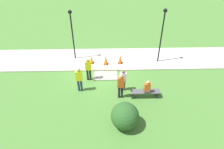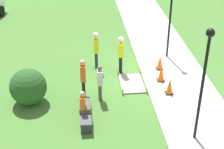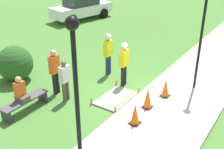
{
  "view_description": "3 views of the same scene",
  "coord_description": "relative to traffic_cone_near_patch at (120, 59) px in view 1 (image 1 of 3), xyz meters",
  "views": [
    {
      "loc": [
        -0.78,
        12.82,
        9.58
      ],
      "look_at": [
        -1.06,
        1.69,
        0.97
      ],
      "focal_mm": 35.0,
      "sensor_mm": 36.0,
      "label": 1
    },
    {
      "loc": [
        -13.8,
        2.86,
        8.16
      ],
      "look_at": [
        -1.23,
        1.56,
        0.89
      ],
      "focal_mm": 55.0,
      "sensor_mm": 36.0,
      "label": 2
    },
    {
      "loc": [
        -8.38,
        -4.45,
        5.51
      ],
      "look_at": [
        -0.22,
        1.06,
        0.73
      ],
      "focal_mm": 45.0,
      "sensor_mm": 36.0,
      "label": 3
    }
  ],
  "objects": [
    {
      "name": "worker_assistant",
      "position": [
        2.76,
        2.95,
        0.69
      ],
      "size": [
        0.4,
        0.27,
        1.89
      ],
      "color": "navy",
      "rests_on": "ground_plane"
    },
    {
      "name": "lamppost_near",
      "position": [
        3.48,
        -0.76,
        2.2
      ],
      "size": [
        0.28,
        0.28,
        3.91
      ],
      "color": "black",
      "rests_on": "sidewalk"
    },
    {
      "name": "bystander_in_orange_shirt",
      "position": [
        0.18,
        3.65,
        0.58
      ],
      "size": [
        0.4,
        0.24,
        1.82
      ],
      "color": "black",
      "rests_on": "ground_plane"
    },
    {
      "name": "worker_supervisor",
      "position": [
        2.25,
        1.82,
        0.66
      ],
      "size": [
        0.4,
        0.27,
        1.86
      ],
      "color": "black",
      "rests_on": "ground_plane"
    },
    {
      "name": "lamppost_far",
      "position": [
        -2.91,
        -0.2,
        2.34
      ],
      "size": [
        0.28,
        0.28,
        4.17
      ],
      "color": "black",
      "rests_on": "sidewalk"
    },
    {
      "name": "ground_plane",
      "position": [
        1.74,
        0.86,
        -0.46
      ],
      "size": [
        60.0,
        60.0,
        0.0
      ],
      "primitive_type": "plane",
      "color": "#477A33"
    },
    {
      "name": "shrub_rounded_near",
      "position": [
        0.08,
        5.9,
        0.3
      ],
      "size": [
        1.52,
        1.52,
        1.52
      ],
      "color": "#285623",
      "rests_on": "ground_plane"
    },
    {
      "name": "bystander_in_gray_shirt",
      "position": [
        -0.01,
        2.97,
        0.44
      ],
      "size": [
        0.4,
        0.22,
        1.61
      ],
      "color": "brown",
      "rests_on": "ground_plane"
    },
    {
      "name": "sidewalk",
      "position": [
        1.74,
        -0.64,
        -0.41
      ],
      "size": [
        28.0,
        3.01,
        0.1
      ],
      "color": "#BCB7AD",
      "rests_on": "ground_plane"
    },
    {
      "name": "traffic_cone_far_patch",
      "position": [
        1.09,
        0.11,
        0.03
      ],
      "size": [
        0.34,
        0.34,
        0.78
      ],
      "color": "black",
      "rests_on": "sidewalk"
    },
    {
      "name": "wet_concrete_patch",
      "position": [
        1.09,
        1.45,
        -0.43
      ],
      "size": [
        1.73,
        1.1,
        0.29
      ],
      "color": "gray",
      "rests_on": "ground_plane"
    },
    {
      "name": "traffic_cone_sidewalk_edge",
      "position": [
        2.18,
        -0.07,
        -0.01
      ],
      "size": [
        0.34,
        0.34,
        0.7
      ],
      "color": "black",
      "rests_on": "sidewalk"
    },
    {
      "name": "traffic_cone_near_patch",
      "position": [
        0.0,
        0.0,
        0.0
      ],
      "size": [
        0.34,
        0.34,
        0.73
      ],
      "color": "black",
      "rests_on": "sidewalk"
    },
    {
      "name": "person_seated_on_bench",
      "position": [
        -1.44,
        3.69,
        0.36
      ],
      "size": [
        0.36,
        0.44,
        0.89
      ],
      "color": "brown",
      "rests_on": "park_bench"
    },
    {
      "name": "park_bench",
      "position": [
        -1.37,
        3.64,
        -0.12
      ],
      "size": [
        1.81,
        0.44,
        0.47
      ],
      "color": "#2D2D33",
      "rests_on": "ground_plane"
    }
  ]
}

